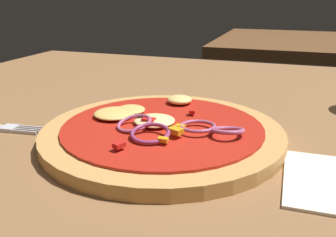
% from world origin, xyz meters
% --- Properties ---
extents(dining_table, '(1.19, 1.02, 0.04)m').
position_xyz_m(dining_table, '(0.00, 0.00, 0.02)').
color(dining_table, brown).
rests_on(dining_table, ground).
extents(pizza, '(0.29, 0.29, 0.03)m').
position_xyz_m(pizza, '(-0.06, -0.03, 0.05)').
color(pizza, tan).
rests_on(pizza, dining_table).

